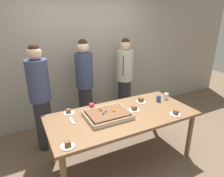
% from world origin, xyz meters
% --- Properties ---
extents(ground_plane, '(12.00, 12.00, 0.00)m').
position_xyz_m(ground_plane, '(0.00, 0.00, 0.00)').
color(ground_plane, brown).
extents(interior_back_panel, '(8.00, 0.12, 3.00)m').
position_xyz_m(interior_back_panel, '(0.00, 1.60, 1.50)').
color(interior_back_panel, '#9E998E').
rests_on(interior_back_panel, ground_plane).
extents(party_table, '(2.07, 0.96, 0.77)m').
position_xyz_m(party_table, '(0.00, 0.00, 0.69)').
color(party_table, brown).
rests_on(party_table, ground_plane).
extents(sheet_cake, '(0.59, 0.46, 0.10)m').
position_xyz_m(sheet_cake, '(-0.22, 0.02, 0.80)').
color(sheet_cake, beige).
rests_on(sheet_cake, party_table).
extents(plated_slice_near_left, '(0.15, 0.15, 0.07)m').
position_xyz_m(plated_slice_near_left, '(0.47, 0.22, 0.79)').
color(plated_slice_near_left, white).
rests_on(plated_slice_near_left, party_table).
extents(plated_slice_near_right, '(0.15, 0.15, 0.07)m').
position_xyz_m(plated_slice_near_right, '(0.65, -0.35, 0.79)').
color(plated_slice_near_right, white).
rests_on(plated_slice_near_right, party_table).
extents(plated_slice_far_left, '(0.15, 0.15, 0.06)m').
position_xyz_m(plated_slice_far_left, '(-0.66, 0.37, 0.79)').
color(plated_slice_far_left, white).
rests_on(plated_slice_far_left, party_table).
extents(plated_slice_far_right, '(0.15, 0.15, 0.07)m').
position_xyz_m(plated_slice_far_right, '(-0.87, -0.37, 0.79)').
color(plated_slice_far_right, white).
rests_on(plated_slice_far_right, party_table).
extents(plated_slice_center_front, '(0.15, 0.15, 0.06)m').
position_xyz_m(plated_slice_center_front, '(0.21, 0.03, 0.79)').
color(plated_slice_center_front, white).
rests_on(plated_slice_center_front, party_table).
extents(drink_cup_nearest, '(0.07, 0.07, 0.10)m').
position_xyz_m(drink_cup_nearest, '(0.74, 0.12, 0.82)').
color(drink_cup_nearest, '#2D5199').
rests_on(drink_cup_nearest, party_table).
extents(drink_cup_middle, '(0.07, 0.07, 0.10)m').
position_xyz_m(drink_cup_middle, '(0.91, 0.14, 0.82)').
color(drink_cup_middle, white).
rests_on(drink_cup_middle, party_table).
extents(drink_cup_far_end, '(0.07, 0.07, 0.10)m').
position_xyz_m(drink_cup_far_end, '(-0.33, 0.32, 0.82)').
color(drink_cup_far_end, red).
rests_on(drink_cup_far_end, party_table).
extents(cake_server_utensil, '(0.03, 0.20, 0.01)m').
position_xyz_m(cake_server_utensil, '(-0.68, 0.14, 0.77)').
color(cake_server_utensil, silver).
rests_on(cake_server_utensil, party_table).
extents(person_serving_front, '(0.32, 0.32, 1.70)m').
position_xyz_m(person_serving_front, '(-0.14, 1.15, 0.90)').
color(person_serving_front, '#28282D').
rests_on(person_serving_front, ground_plane).
extents(person_green_shirt_behind, '(0.32, 0.32, 1.71)m').
position_xyz_m(person_green_shirt_behind, '(-0.97, 0.83, 0.90)').
color(person_green_shirt_behind, '#28282D').
rests_on(person_green_shirt_behind, ground_plane).
extents(person_striped_tie_right, '(0.33, 0.33, 1.67)m').
position_xyz_m(person_striped_tie_right, '(0.75, 1.21, 0.87)').
color(person_striped_tie_right, '#28282D').
rests_on(person_striped_tie_right, ground_plane).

